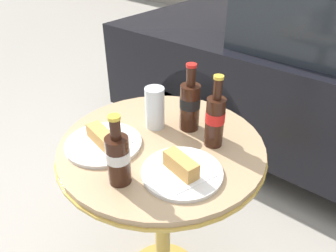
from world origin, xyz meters
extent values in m
cylinder|color=gold|center=(0.00, 0.00, 0.38)|extent=(0.06, 0.06, 0.73)
cylinder|color=gold|center=(0.00, 0.00, 0.74)|extent=(0.71, 0.71, 0.01)
cylinder|color=tan|center=(0.00, 0.00, 0.76)|extent=(0.70, 0.70, 0.02)
cylinder|color=#33190F|center=(0.03, -0.22, 0.84)|extent=(0.07, 0.07, 0.15)
cylinder|color=silver|center=(0.03, -0.22, 0.86)|extent=(0.07, 0.07, 0.03)
cylinder|color=#33190F|center=(0.03, -0.22, 0.95)|extent=(0.03, 0.03, 0.06)
cylinder|color=gold|center=(0.03, -0.22, 0.98)|extent=(0.03, 0.03, 0.01)
cylinder|color=#33190F|center=(0.14, 0.11, 0.85)|extent=(0.06, 0.06, 0.17)
cylinder|color=red|center=(0.14, 0.11, 0.87)|extent=(0.06, 0.06, 0.04)
cylinder|color=#33190F|center=(0.14, 0.11, 0.97)|extent=(0.03, 0.03, 0.07)
cylinder|color=gold|center=(0.14, 0.11, 1.01)|extent=(0.03, 0.03, 0.01)
cylinder|color=#33190F|center=(0.02, 0.14, 0.85)|extent=(0.07, 0.07, 0.17)
cylinder|color=black|center=(0.02, 0.14, 0.87)|extent=(0.07, 0.07, 0.04)
cylinder|color=#33190F|center=(0.02, 0.14, 0.97)|extent=(0.03, 0.03, 0.07)
cylinder|color=red|center=(0.02, 0.14, 1.01)|extent=(0.04, 0.04, 0.01)
cylinder|color=#C68923|center=(-0.09, 0.07, 0.83)|extent=(0.06, 0.06, 0.12)
cylinder|color=silver|center=(-0.09, 0.07, 0.84)|extent=(0.07, 0.07, 0.15)
cylinder|color=silver|center=(-0.14, -0.14, 0.77)|extent=(0.26, 0.26, 0.01)
cube|color=white|center=(-0.14, -0.14, 0.78)|extent=(0.15, 0.15, 0.00)
cube|color=#C68E47|center=(-0.14, -0.14, 0.80)|extent=(0.14, 0.08, 0.05)
cylinder|color=silver|center=(0.15, -0.08, 0.77)|extent=(0.25, 0.25, 0.01)
cube|color=white|center=(0.15, -0.08, 0.78)|extent=(0.19, 0.19, 0.00)
cube|color=#C68E47|center=(0.15, -0.09, 0.81)|extent=(0.12, 0.07, 0.05)
cylinder|color=black|center=(-0.39, 2.37, 0.33)|extent=(0.66, 0.20, 0.66)
cylinder|color=black|center=(-0.39, 0.89, 0.33)|extent=(0.66, 0.20, 0.66)
camera|label=1|loc=(0.60, -0.69, 1.41)|focal=35.00mm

